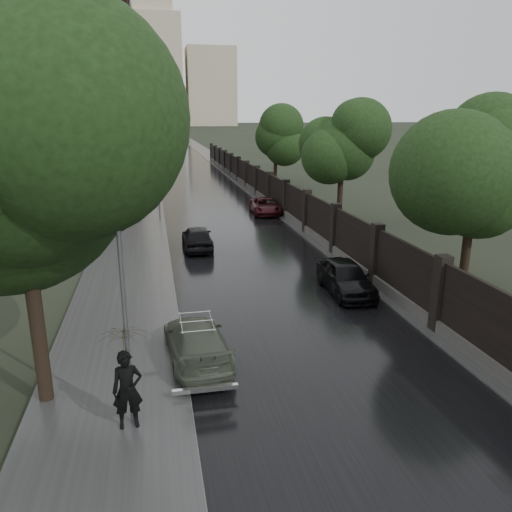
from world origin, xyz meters
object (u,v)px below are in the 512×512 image
object	(u,v)px
hatchback_left	(197,238)
pedestrian_umbrella	(124,349)
tree_left_near	(14,149)
car_right_far	(265,206)
volga_sedan	(197,342)
tree_right_a	(475,174)
tree_right_b	(342,149)
car_right_near	(345,277)
lamp_post	(126,324)
traffic_light	(158,187)
tree_left_far	(104,141)
tree_right_c	(276,137)

from	to	relation	value
hatchback_left	pedestrian_umbrella	bearing A→B (deg)	80.05
tree_left_near	car_right_far	distance (m)	26.52
volga_sedan	tree_right_a	bearing A→B (deg)	-166.61
tree_right_b	car_right_near	bearing A→B (deg)	-109.69
lamp_post	traffic_light	xyz separation A→B (m)	(1.10, 23.49, -0.27)
car_right_near	pedestrian_umbrella	world-z (taller)	pedestrian_umbrella
traffic_light	volga_sedan	bearing A→B (deg)	-88.04
tree_right_a	lamp_post	size ratio (longest dim) A/B	1.37
tree_left_far	car_right_far	world-z (taller)	tree_left_far
tree_right_b	car_right_far	bearing A→B (deg)	132.88
lamp_post	pedestrian_umbrella	size ratio (longest dim) A/B	1.72
lamp_post	volga_sedan	world-z (taller)	lamp_post
tree_left_near	car_right_near	distance (m)	13.51
tree_left_far	car_right_near	world-z (taller)	tree_left_far
tree_left_far	pedestrian_umbrella	world-z (taller)	tree_left_far
tree_left_near	hatchback_left	bearing A→B (deg)	70.23
volga_sedan	pedestrian_umbrella	distance (m)	4.01
tree_right_a	tree_right_b	distance (m)	14.00
volga_sedan	pedestrian_umbrella	size ratio (longest dim) A/B	1.42
tree_right_c	car_right_far	world-z (taller)	tree_right_c
tree_left_far	tree_right_a	bearing A→B (deg)	-54.83
traffic_light	volga_sedan	xyz separation A→B (m)	(0.70, -20.42, -1.79)
tree_left_near	tree_right_b	size ratio (longest dim) A/B	1.31
tree_left_far	volga_sedan	world-z (taller)	tree_left_far
tree_right_b	traffic_light	distance (m)	12.44
tree_left_far	pedestrian_umbrella	distance (m)	28.92
tree_right_b	car_right_far	world-z (taller)	tree_right_b
tree_right_a	pedestrian_umbrella	xyz separation A→B (m)	(-12.96, -6.64, -2.82)
tree_left_near	tree_right_b	world-z (taller)	tree_left_near
tree_right_a	lamp_post	bearing A→B (deg)	-153.26
volga_sedan	hatchback_left	xyz separation A→B (m)	(1.17, 12.81, 0.06)
hatchback_left	pedestrian_umbrella	distance (m)	16.37
tree_right_a	tree_left_near	bearing A→B (deg)	-161.68
traffic_light	tree_right_a	bearing A→B (deg)	-55.23
volga_sedan	car_right_near	xyz separation A→B (m)	(6.53, 4.66, 0.08)
tree_left_near	traffic_light	xyz separation A→B (m)	(3.30, 21.99, -4.02)
tree_left_far	traffic_light	xyz separation A→B (m)	(3.70, -5.01, -2.84)
hatchback_left	car_right_near	world-z (taller)	car_right_near
tree_right_c	traffic_light	bearing A→B (deg)	-128.18
tree_right_c	traffic_light	xyz separation A→B (m)	(-11.80, -15.01, -2.55)
volga_sedan	car_right_far	size ratio (longest dim) A/B	0.98
lamp_post	tree_right_a	bearing A→B (deg)	26.74
tree_left_far	traffic_light	distance (m)	6.84
volga_sedan	tree_right_c	bearing A→B (deg)	-111.16
pedestrian_umbrella	car_right_far	bearing A→B (deg)	65.41
tree_left_near	tree_right_b	xyz separation A→B (m)	(15.10, 19.00, -1.47)
tree_left_far	volga_sedan	size ratio (longest dim) A/B	1.76
tree_left_far	lamp_post	bearing A→B (deg)	-84.79
tree_left_far	tree_right_b	size ratio (longest dim) A/B	1.05
tree_right_a	tree_right_b	bearing A→B (deg)	90.00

